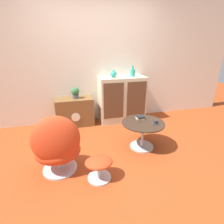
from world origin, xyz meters
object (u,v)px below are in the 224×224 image
(vase_leftmost, at_px, (113,74))
(potted_plant, at_px, (75,93))
(vase_inner_left, at_px, (133,73))
(coffee_table, at_px, (143,130))
(teacup, at_px, (155,122))
(sideboard, at_px, (122,99))
(book_stack, at_px, (140,118))
(tv_console, at_px, (75,112))
(ottoman, at_px, (99,165))
(egg_chair, at_px, (57,146))

(vase_leftmost, distance_m, potted_plant, 0.85)
(vase_inner_left, xyz_separation_m, potted_plant, (-1.20, 0.02, -0.35))
(coffee_table, bearing_deg, teacup, -30.24)
(coffee_table, height_order, potted_plant, potted_plant)
(sideboard, height_order, book_stack, sideboard)
(tv_console, bearing_deg, potted_plant, 0.57)
(vase_leftmost, bearing_deg, coffee_table, -80.95)
(ottoman, xyz_separation_m, book_stack, (0.82, 0.68, 0.27))
(tv_console, relative_size, coffee_table, 1.11)
(ottoman, bearing_deg, potted_plant, 94.90)
(vase_leftmost, xyz_separation_m, vase_inner_left, (0.41, 0.00, 0.01))
(sideboard, relative_size, vase_inner_left, 4.42)
(coffee_table, xyz_separation_m, vase_leftmost, (-0.18, 1.14, 0.71))
(egg_chair, relative_size, coffee_table, 1.24)
(tv_console, bearing_deg, vase_inner_left, -0.96)
(egg_chair, height_order, book_stack, egg_chair)
(sideboard, height_order, vase_inner_left, vase_inner_left)
(sideboard, bearing_deg, teacup, -83.03)
(coffee_table, relative_size, potted_plant, 3.04)
(sideboard, xyz_separation_m, book_stack, (-0.00, -1.00, -0.01))
(sideboard, xyz_separation_m, teacup, (0.15, -1.23, -0.01))
(coffee_table, distance_m, vase_leftmost, 1.36)
(egg_chair, relative_size, potted_plant, 3.76)
(sideboard, relative_size, book_stack, 7.60)
(vase_inner_left, relative_size, teacup, 2.08)
(vase_leftmost, bearing_deg, vase_inner_left, 0.00)
(egg_chair, relative_size, vase_inner_left, 3.78)
(tv_console, relative_size, ottoman, 2.17)
(teacup, bearing_deg, tv_console, 132.75)
(egg_chair, distance_m, vase_leftmost, 1.93)
(ottoman, bearing_deg, egg_chair, 152.38)
(teacup, bearing_deg, coffee_table, 149.76)
(teacup, relative_size, book_stack, 0.83)
(vase_inner_left, distance_m, potted_plant, 1.25)
(sideboard, distance_m, potted_plant, 1.00)
(teacup, bearing_deg, vase_leftmost, 105.47)
(sideboard, bearing_deg, vase_leftmost, 178.84)
(book_stack, bearing_deg, vase_leftmost, 100.53)
(vase_leftmost, distance_m, vase_inner_left, 0.41)
(sideboard, xyz_separation_m, tv_console, (-1.01, 0.02, -0.20))
(coffee_table, height_order, teacup, teacup)
(sideboard, bearing_deg, coffee_table, -90.48)
(egg_chair, height_order, potted_plant, egg_chair)
(coffee_table, xyz_separation_m, potted_plant, (-0.97, 1.16, 0.38))
(ottoman, relative_size, book_stack, 2.69)
(teacup, bearing_deg, vase_inner_left, 86.72)
(sideboard, relative_size, vase_leftmost, 6.47)
(potted_plant, bearing_deg, egg_chair, -103.15)
(book_stack, bearing_deg, vase_inner_left, 77.34)
(coffee_table, bearing_deg, vase_inner_left, 78.57)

